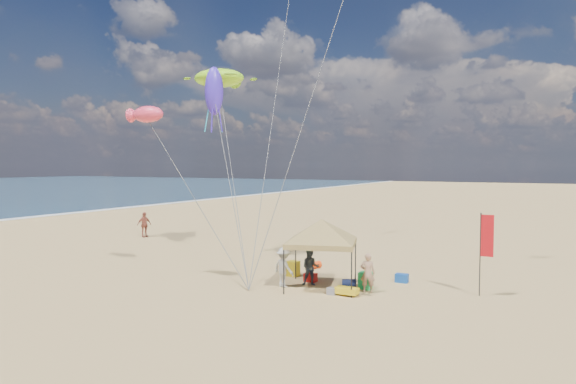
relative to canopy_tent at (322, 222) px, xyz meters
The scene contains 18 objects.
ground 4.20m from the canopy_tent, 127.21° to the right, with size 280.00×280.00×0.00m, color tan.
canopy_tent is the anchor object (origin of this frame).
feather_flag 6.54m from the canopy_tent, 15.64° to the left, with size 0.51×0.04×3.32m.
cooler_red 2.87m from the canopy_tent, 139.25° to the left, with size 0.54×0.38×0.38m, color #B4120E.
cooler_blue 4.58m from the canopy_tent, 42.53° to the left, with size 0.54×0.38×0.38m, color #13449D.
bag_navy 2.89m from the canopy_tent, 28.48° to the left, with size 0.36×0.36×0.60m, color #0D173C.
bag_orange 4.65m from the canopy_tent, 118.89° to the left, with size 0.36×0.36×0.60m, color #F3400D.
chair_green 3.08m from the canopy_tent, 22.58° to the left, with size 0.50×0.50×0.70m, color green.
chair_yellow 3.50m from the canopy_tent, 146.20° to the left, with size 0.50×0.50×0.70m, color gold.
crate_grey 2.92m from the canopy_tent, 45.06° to the right, with size 0.34×0.30×0.28m, color slate.
beach_cart 3.05m from the canopy_tent, 25.71° to the right, with size 0.90×0.50×0.24m, color gold.
person_near_a 2.84m from the canopy_tent, ahead, with size 0.59×0.39×1.63m, color #9E765A.
person_near_b 2.11m from the canopy_tent, 166.72° to the left, with size 0.76×0.60×1.57m, color #343E47.
person_near_c 2.54m from the canopy_tent, 155.36° to the right, with size 1.10×0.63×1.70m, color beige.
person_far_a 18.93m from the canopy_tent, 156.97° to the left, with size 1.07×0.45×1.83m, color #A0503D.
turtle_kite 11.82m from the canopy_tent, 153.30° to the left, with size 2.99×2.39×1.00m, color #9CFC1A.
fish_kite 9.13m from the canopy_tent, 163.14° to the right, with size 1.65×0.83×0.73m, color #FF3B5B.
squid_kite 10.58m from the canopy_tent, 158.57° to the left, with size 1.01×1.01×2.62m, color #4428D9.
Camera 1 is at (10.36, -16.40, 5.21)m, focal length 30.69 mm.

